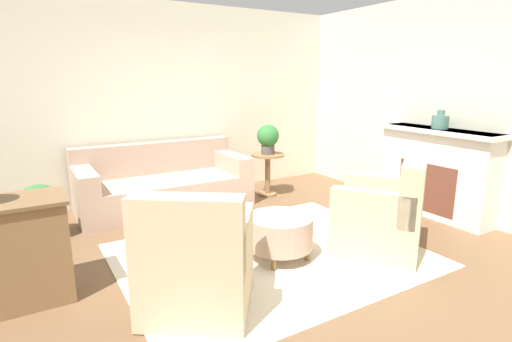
{
  "coord_description": "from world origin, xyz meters",
  "views": [
    {
      "loc": [
        -2.04,
        -3.12,
        1.75
      ],
      "look_at": [
        0.15,
        0.55,
        0.75
      ],
      "focal_mm": 28.0,
      "sensor_mm": 36.0,
      "label": 1
    }
  ],
  "objects_px": {
    "couch": "(164,185)",
    "potted_plant_on_side_table": "(268,137)",
    "ottoman_table": "(280,232)",
    "potted_plant_floor": "(40,210)",
    "side_table": "(268,167)",
    "vase_mantel_near": "(440,121)",
    "armchair_left": "(196,265)",
    "armchair_right": "(384,218)"
  },
  "relations": [
    {
      "from": "potted_plant_floor",
      "to": "armchair_left",
      "type": "bearing_deg",
      "value": -67.08
    },
    {
      "from": "vase_mantel_near",
      "to": "couch",
      "type": "bearing_deg",
      "value": 143.94
    },
    {
      "from": "potted_plant_on_side_table",
      "to": "potted_plant_floor",
      "type": "distance_m",
      "value": 3.12
    },
    {
      "from": "potted_plant_on_side_table",
      "to": "potted_plant_floor",
      "type": "bearing_deg",
      "value": -177.38
    },
    {
      "from": "couch",
      "to": "ottoman_table",
      "type": "relative_size",
      "value": 3.47
    },
    {
      "from": "vase_mantel_near",
      "to": "potted_plant_floor",
      "type": "xyz_separation_m",
      "value": [
        -4.43,
        1.71,
        -0.89
      ]
    },
    {
      "from": "potted_plant_on_side_table",
      "to": "potted_plant_floor",
      "type": "xyz_separation_m",
      "value": [
        -3.06,
        -0.14,
        -0.55
      ]
    },
    {
      "from": "side_table",
      "to": "armchair_right",
      "type": "bearing_deg",
      "value": -92.61
    },
    {
      "from": "couch",
      "to": "potted_plant_on_side_table",
      "type": "distance_m",
      "value": 1.66
    },
    {
      "from": "ottoman_table",
      "to": "couch",
      "type": "bearing_deg",
      "value": 102.0
    },
    {
      "from": "armchair_left",
      "to": "potted_plant_on_side_table",
      "type": "distance_m",
      "value": 3.21
    },
    {
      "from": "armchair_right",
      "to": "couch",
      "type": "bearing_deg",
      "value": 118.74
    },
    {
      "from": "armchair_right",
      "to": "potted_plant_on_side_table",
      "type": "distance_m",
      "value": 2.41
    },
    {
      "from": "armchair_right",
      "to": "vase_mantel_near",
      "type": "relative_size",
      "value": 4.78
    },
    {
      "from": "armchair_right",
      "to": "side_table",
      "type": "bearing_deg",
      "value": 87.39
    },
    {
      "from": "armchair_right",
      "to": "armchair_left",
      "type": "bearing_deg",
      "value": 180.0
    },
    {
      "from": "side_table",
      "to": "potted_plant_floor",
      "type": "xyz_separation_m",
      "value": [
        -3.06,
        -0.14,
        -0.1
      ]
    },
    {
      "from": "couch",
      "to": "potted_plant_floor",
      "type": "bearing_deg",
      "value": -165.37
    },
    {
      "from": "armchair_left",
      "to": "potted_plant_floor",
      "type": "xyz_separation_m",
      "value": [
        -0.93,
        2.21,
        -0.04
      ]
    },
    {
      "from": "ottoman_table",
      "to": "potted_plant_floor",
      "type": "relative_size",
      "value": 1.06
    },
    {
      "from": "armchair_left",
      "to": "potted_plant_on_side_table",
      "type": "xyz_separation_m",
      "value": [
        2.13,
        2.35,
        0.51
      ]
    },
    {
      "from": "couch",
      "to": "armchair_left",
      "type": "xyz_separation_m",
      "value": [
        -0.59,
        -2.61,
        0.07
      ]
    },
    {
      "from": "couch",
      "to": "potted_plant_floor",
      "type": "distance_m",
      "value": 1.58
    },
    {
      "from": "ottoman_table",
      "to": "potted_plant_floor",
      "type": "bearing_deg",
      "value": 138.2
    },
    {
      "from": "potted_plant_floor",
      "to": "couch",
      "type": "bearing_deg",
      "value": 14.63
    },
    {
      "from": "armchair_left",
      "to": "vase_mantel_near",
      "type": "distance_m",
      "value": 3.63
    },
    {
      "from": "ottoman_table",
      "to": "vase_mantel_near",
      "type": "xyz_separation_m",
      "value": [
        2.44,
        0.06,
        0.94
      ]
    },
    {
      "from": "couch",
      "to": "potted_plant_on_side_table",
      "type": "bearing_deg",
      "value": -9.53
    },
    {
      "from": "ottoman_table",
      "to": "side_table",
      "type": "relative_size",
      "value": 1.02
    },
    {
      "from": "armchair_right",
      "to": "ottoman_table",
      "type": "bearing_deg",
      "value": 155.89
    },
    {
      "from": "side_table",
      "to": "vase_mantel_near",
      "type": "distance_m",
      "value": 2.43
    },
    {
      "from": "ottoman_table",
      "to": "vase_mantel_near",
      "type": "bearing_deg",
      "value": 1.5
    },
    {
      "from": "potted_plant_floor",
      "to": "ottoman_table",
      "type": "bearing_deg",
      "value": -41.8
    },
    {
      "from": "armchair_left",
      "to": "couch",
      "type": "bearing_deg",
      "value": 77.24
    },
    {
      "from": "side_table",
      "to": "couch",
      "type": "bearing_deg",
      "value": 170.47
    },
    {
      "from": "ottoman_table",
      "to": "potted_plant_floor",
      "type": "xyz_separation_m",
      "value": [
        -1.99,
        1.78,
        0.05
      ]
    },
    {
      "from": "armchair_left",
      "to": "potted_plant_floor",
      "type": "height_order",
      "value": "armchair_left"
    },
    {
      "from": "couch",
      "to": "armchair_left",
      "type": "height_order",
      "value": "armchair_left"
    },
    {
      "from": "side_table",
      "to": "ottoman_table",
      "type": "bearing_deg",
      "value": -119.28
    },
    {
      "from": "armchair_left",
      "to": "ottoman_table",
      "type": "height_order",
      "value": "armchair_left"
    },
    {
      "from": "couch",
      "to": "vase_mantel_near",
      "type": "distance_m",
      "value": 3.7
    },
    {
      "from": "potted_plant_floor",
      "to": "vase_mantel_near",
      "type": "bearing_deg",
      "value": -21.16
    }
  ]
}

